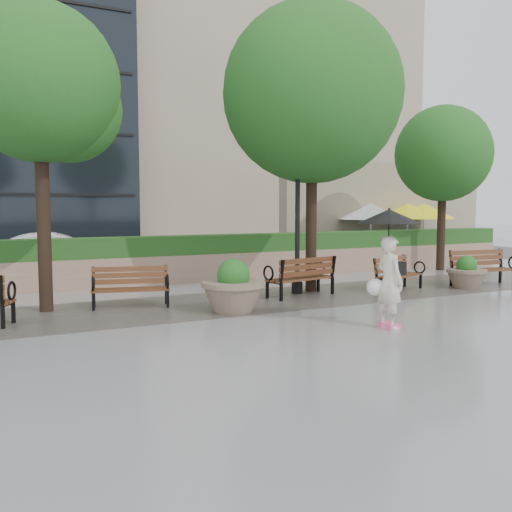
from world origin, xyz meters
name	(u,v)px	position (x,y,z in m)	size (l,w,h in m)	color
ground	(343,322)	(0.00, 0.00, 0.00)	(100.00, 100.00, 0.00)	gray
cobble_strip	(267,299)	(0.00, 3.00, 0.01)	(28.00, 3.20, 0.01)	#383330
hedge_wall	(203,258)	(0.00, 7.00, 0.66)	(24.00, 0.80, 1.35)	tan
cafe_wall	(386,211)	(9.50, 10.00, 2.00)	(10.00, 0.60, 4.00)	tan
cafe_hedge	(413,252)	(9.00, 7.80, 0.45)	(8.00, 0.50, 0.90)	#1C501A
asphalt_street	(161,267)	(0.00, 11.00, 0.00)	(40.00, 7.00, 0.00)	black
bldg_stone	(254,79)	(10.00, 23.00, 10.00)	(18.00, 10.00, 20.00)	tan
bench_1	(131,296)	(-3.16, 3.44, 0.26)	(1.75, 1.03, 0.88)	brown
bench_2	(301,285)	(0.94, 3.01, 0.29)	(1.90, 1.05, 0.97)	brown
bench_3	(399,281)	(3.71, 2.64, 0.26)	(1.76, 1.19, 0.88)	brown
bench_4	(483,275)	(6.45, 2.31, 0.29)	(1.90, 0.94, 0.98)	brown
planter_left	(233,291)	(-1.40, 1.92, 0.44)	(1.33, 1.33, 1.12)	#7F6B56
planter_right	(466,275)	(5.68, 2.18, 0.35)	(1.06, 1.06, 0.89)	#7F6B56
lamppost	(297,225)	(1.10, 3.44, 1.73)	(0.28, 0.28, 3.93)	black
tree_0	(47,91)	(-4.71, 3.86, 4.57)	(3.34, 3.23, 6.31)	black
tree_1	(316,99)	(1.77, 3.68, 4.92)	(4.53, 4.53, 7.31)	black
tree_2	(445,157)	(8.52, 5.84, 3.89)	(3.37, 3.26, 5.63)	black
patio_umb_white	(371,212)	(7.76, 8.82, 1.99)	(2.50, 2.50, 2.30)	black
patio_umb_yellow_a	(408,212)	(9.77, 8.99, 1.99)	(2.50, 2.50, 2.30)	black
patio_umb_yellow_b	(424,212)	(10.39, 8.72, 1.99)	(2.50, 2.50, 2.30)	black
car_right	(57,255)	(-3.72, 9.99, 0.69)	(1.46, 4.18, 1.38)	silver
pedestrian	(389,256)	(0.44, -0.76, 1.31)	(1.17, 1.17, 2.14)	#EDE2C7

